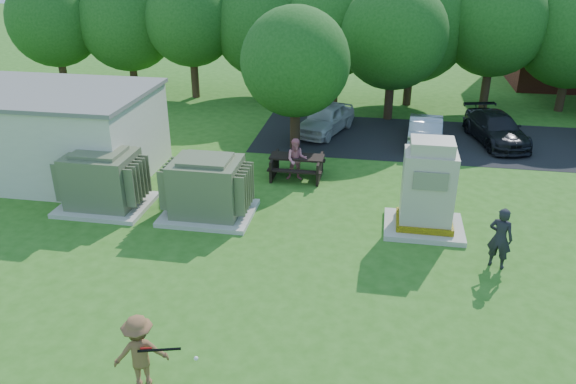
% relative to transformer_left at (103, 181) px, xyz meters
% --- Properties ---
extents(ground, '(120.00, 120.00, 0.00)m').
position_rel_transformer_left_xyz_m(ground, '(6.50, -4.50, -0.97)').
color(ground, '#2D6619').
rests_on(ground, ground).
extents(service_building, '(10.00, 5.00, 3.20)m').
position_rel_transformer_left_xyz_m(service_building, '(-4.50, 2.50, 0.63)').
color(service_building, beige).
rests_on(service_building, ground).
extents(service_building_roof, '(10.20, 5.20, 0.15)m').
position_rel_transformer_left_xyz_m(service_building_roof, '(-4.50, 2.50, 2.31)').
color(service_building_roof, slate).
rests_on(service_building_roof, service_building).
extents(parking_strip, '(20.00, 6.00, 0.01)m').
position_rel_transformer_left_xyz_m(parking_strip, '(13.50, 9.00, -0.96)').
color(parking_strip, '#232326').
rests_on(parking_strip, ground).
extents(transformer_left, '(3.00, 2.40, 2.07)m').
position_rel_transformer_left_xyz_m(transformer_left, '(0.00, 0.00, 0.00)').
color(transformer_left, beige).
rests_on(transformer_left, ground).
extents(transformer_right, '(3.00, 2.40, 2.07)m').
position_rel_transformer_left_xyz_m(transformer_right, '(3.70, 0.00, 0.00)').
color(transformer_right, beige).
rests_on(transformer_right, ground).
extents(generator_cabinet, '(2.49, 2.03, 3.03)m').
position_rel_transformer_left_xyz_m(generator_cabinet, '(10.79, 0.22, 0.36)').
color(generator_cabinet, beige).
rests_on(generator_cabinet, ground).
extents(picnic_table, '(2.06, 1.55, 0.88)m').
position_rel_transformer_left_xyz_m(picnic_table, '(6.12, 3.69, -0.42)').
color(picnic_table, black).
rests_on(picnic_table, ground).
extents(batter, '(1.27, 1.00, 1.72)m').
position_rel_transformer_left_xyz_m(batter, '(4.70, -7.79, -0.11)').
color(batter, brown).
rests_on(batter, ground).
extents(person_by_generator, '(0.80, 0.69, 1.84)m').
position_rel_transformer_left_xyz_m(person_by_generator, '(12.73, -1.69, -0.05)').
color(person_by_generator, black).
rests_on(person_by_generator, ground).
extents(person_at_picnic, '(0.87, 0.72, 1.65)m').
position_rel_transformer_left_xyz_m(person_at_picnic, '(6.14, 3.46, -0.15)').
color(person_at_picnic, pink).
rests_on(person_at_picnic, ground).
extents(car_white, '(2.81, 4.30, 1.36)m').
position_rel_transformer_left_xyz_m(car_white, '(6.61, 9.27, -0.29)').
color(car_white, silver).
rests_on(car_white, ground).
extents(car_silver_a, '(1.67, 4.14, 1.34)m').
position_rel_transformer_left_xyz_m(car_silver_a, '(11.18, 8.59, -0.30)').
color(car_silver_a, '#A8A8AC').
rests_on(car_silver_a, ground).
extents(car_dark, '(2.88, 4.80, 1.30)m').
position_rel_transformer_left_xyz_m(car_dark, '(14.33, 9.23, -0.32)').
color(car_dark, black).
rests_on(car_dark, ground).
extents(batting_equipment, '(1.17, 0.30, 0.29)m').
position_rel_transformer_left_xyz_m(batting_equipment, '(5.27, -7.93, 0.12)').
color(batting_equipment, black).
rests_on(batting_equipment, ground).
extents(tree_row, '(41.30, 13.30, 7.30)m').
position_rel_transformer_left_xyz_m(tree_row, '(8.25, 14.00, 3.18)').
color(tree_row, '#47301E').
rests_on(tree_row, ground).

